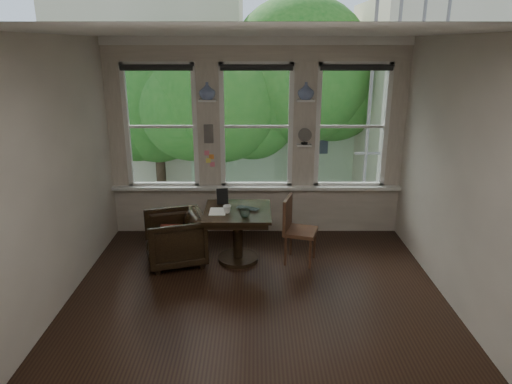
{
  "coord_description": "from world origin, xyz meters",
  "views": [
    {
      "loc": [
        -0.02,
        -4.66,
        2.89
      ],
      "look_at": [
        -0.01,
        0.9,
        1.09
      ],
      "focal_mm": 32.0,
      "sensor_mm": 36.0,
      "label": 1
    }
  ],
  "objects_px": {
    "table": "(238,236)",
    "mug": "(227,209)",
    "armchair_left": "(175,239)",
    "side_chair_right": "(301,231)",
    "laptop": "(246,210)"
  },
  "relations": [
    {
      "from": "table",
      "to": "mug",
      "type": "distance_m",
      "value": 0.46
    },
    {
      "from": "table",
      "to": "armchair_left",
      "type": "relative_size",
      "value": 1.15
    },
    {
      "from": "armchair_left",
      "to": "side_chair_right",
      "type": "bearing_deg",
      "value": 73.89
    },
    {
      "from": "side_chair_right",
      "to": "laptop",
      "type": "height_order",
      "value": "side_chair_right"
    },
    {
      "from": "table",
      "to": "side_chair_right",
      "type": "bearing_deg",
      "value": -2.14
    },
    {
      "from": "armchair_left",
      "to": "laptop",
      "type": "relative_size",
      "value": 2.51
    },
    {
      "from": "side_chair_right",
      "to": "armchair_left",
      "type": "bearing_deg",
      "value": 107.57
    },
    {
      "from": "table",
      "to": "side_chair_right",
      "type": "height_order",
      "value": "side_chair_right"
    },
    {
      "from": "laptop",
      "to": "mug",
      "type": "height_order",
      "value": "mug"
    },
    {
      "from": "table",
      "to": "side_chair_right",
      "type": "xyz_separation_m",
      "value": [
        0.86,
        -0.03,
        0.09
      ]
    },
    {
      "from": "table",
      "to": "side_chair_right",
      "type": "distance_m",
      "value": 0.87
    },
    {
      "from": "table",
      "to": "laptop",
      "type": "bearing_deg",
      "value": -8.88
    },
    {
      "from": "mug",
      "to": "armchair_left",
      "type": "bearing_deg",
      "value": 176.63
    },
    {
      "from": "table",
      "to": "laptop",
      "type": "relative_size",
      "value": 2.88
    },
    {
      "from": "armchair_left",
      "to": "mug",
      "type": "height_order",
      "value": "mug"
    }
  ]
}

